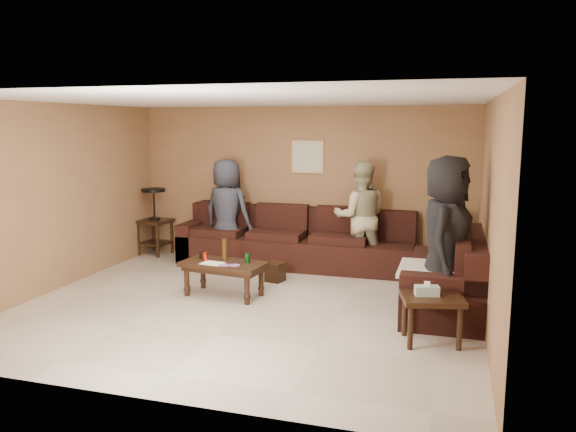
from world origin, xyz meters
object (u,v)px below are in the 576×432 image
object	(u,v)px
side_table_right	(431,303)
waste_bin	(275,272)
person_right	(446,239)
person_middle	(360,217)
end_table_left	(155,220)
person_left	(227,211)
sectional_sofa	(338,257)
coffee_table	(224,267)

from	to	relation	value
side_table_right	waste_bin	bearing A→B (deg)	142.06
side_table_right	person_right	bearing A→B (deg)	82.38
waste_bin	person_middle	world-z (taller)	person_middle
end_table_left	side_table_right	xyz separation A→B (m)	(4.71, -2.76, -0.17)
side_table_right	waste_bin	size ratio (longest dim) A/B	2.55
person_left	side_table_right	bearing A→B (deg)	153.81
sectional_sofa	person_right	bearing A→B (deg)	-41.95
person_left	end_table_left	bearing A→B (deg)	3.63
end_table_left	person_left	size ratio (longest dim) A/B	0.68
waste_bin	person_right	bearing A→B (deg)	-22.16
person_right	coffee_table	bearing A→B (deg)	97.59
coffee_table	person_left	bearing A→B (deg)	110.81
person_right	waste_bin	bearing A→B (deg)	77.49
side_table_right	person_left	world-z (taller)	person_left
coffee_table	person_right	xyz separation A→B (m)	(2.76, -0.10, 0.56)
person_left	person_right	distance (m)	3.83
person_left	person_middle	size ratio (longest dim) A/B	1.00
end_table_left	person_right	size ratio (longest dim) A/B	0.61
person_middle	sectional_sofa	bearing A→B (deg)	51.88
person_left	person_right	world-z (taller)	person_right
person_right	person_middle	bearing A→B (deg)	44.03
side_table_right	waste_bin	world-z (taller)	side_table_right
waste_bin	person_right	distance (m)	2.63
waste_bin	person_left	bearing A→B (deg)	142.34
sectional_sofa	person_left	xyz separation A→B (m)	(-1.90, 0.43, 0.51)
waste_bin	end_table_left	bearing A→B (deg)	157.63
person_right	side_table_right	bearing A→B (deg)	-177.97
sectional_sofa	person_right	distance (m)	2.09
sectional_sofa	person_middle	bearing A→B (deg)	66.01
end_table_left	person_middle	size ratio (longest dim) A/B	0.68
person_middle	person_right	world-z (taller)	person_right
end_table_left	coffee_table	bearing A→B (deg)	-42.29
coffee_table	waste_bin	distance (m)	0.98
coffee_table	side_table_right	bearing A→B (deg)	-18.40
waste_bin	person_left	xyz separation A→B (m)	(-1.07, 0.83, 0.70)
coffee_table	waste_bin	world-z (taller)	coffee_table
coffee_table	waste_bin	xyz separation A→B (m)	(0.43, 0.85, -0.25)
sectional_sofa	side_table_right	xyz separation A→B (m)	(1.38, -2.12, 0.10)
coffee_table	person_left	size ratio (longest dim) A/B	0.68
coffee_table	side_table_right	distance (m)	2.80
sectional_sofa	side_table_right	world-z (taller)	sectional_sofa
sectional_sofa	person_middle	distance (m)	0.76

